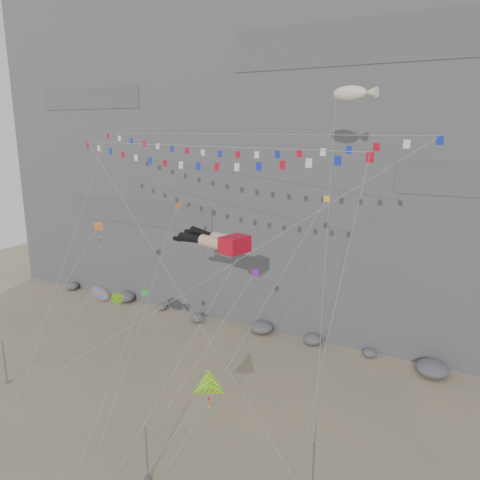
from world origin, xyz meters
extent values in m
plane|color=tan|center=(0.00, 0.00, 0.00)|extent=(120.00, 120.00, 0.00)
cube|color=slate|center=(0.00, 32.00, 25.00)|extent=(80.00, 28.00, 50.00)
cylinder|color=slate|center=(-15.53, -3.60, 2.03)|extent=(0.12, 0.12, 4.06)
cylinder|color=slate|center=(3.38, -6.96, 1.93)|extent=(0.12, 0.12, 3.86)
cylinder|color=slate|center=(13.22, -3.02, 1.83)|extent=(0.12, 0.12, 3.65)
cube|color=red|center=(2.95, 5.49, 13.05)|extent=(2.17, 2.63, 1.36)
cylinder|color=#DCA589|center=(0.86, 5.29, 13.05)|extent=(2.48, 1.52, 1.01)
sphere|color=black|center=(-0.26, 5.56, 13.05)|extent=(0.92, 0.92, 0.92)
cone|color=black|center=(-1.59, 5.88, 12.97)|extent=(2.87, 1.46, 0.94)
cube|color=black|center=(-3.37, 6.31, 12.66)|extent=(0.96, 0.60, 0.34)
cylinder|color=#DCA589|center=(1.18, 6.62, 13.05)|extent=(2.48, 1.52, 1.01)
sphere|color=black|center=(0.06, 6.89, 13.05)|extent=(0.92, 0.92, 0.92)
cone|color=black|center=(-1.27, 7.21, 13.18)|extent=(2.89, 1.46, 1.01)
cube|color=black|center=(-3.05, 7.63, 13.08)|extent=(0.96, 0.60, 0.34)
cylinder|color=gray|center=(2.13, -1.13, 6.55)|extent=(0.03, 0.03, 18.63)
cube|color=slate|center=(1.30, -7.75, 0.05)|extent=(0.16, 0.16, 0.10)
cylinder|color=gray|center=(-5.85, 1.79, 10.96)|extent=(0.03, 0.03, 28.58)
cube|color=slate|center=(-12.69, -4.41, 0.05)|extent=(0.16, 0.16, 0.10)
cylinder|color=gray|center=(6.36, -0.09, 10.56)|extent=(0.03, 0.03, 24.19)
cube|color=slate|center=(11.85, -2.46, 0.05)|extent=(0.16, 0.16, 0.10)
cylinder|color=gray|center=(-12.91, 0.07, 6.79)|extent=(0.03, 0.03, 16.19)
cube|color=slate|center=(-15.20, -3.77, 0.05)|extent=(0.16, 0.16, 0.10)
cylinder|color=gray|center=(-9.80, -2.30, 4.38)|extent=(0.03, 0.03, 11.43)
cube|color=slate|center=(-12.54, -4.82, 0.05)|extent=(0.16, 0.16, 0.10)
cylinder|color=gray|center=(4.63, -5.65, 2.97)|extent=(0.03, 0.03, 7.55)
cylinder|color=gray|center=(11.49, 4.74, 12.52)|extent=(0.03, 0.03, 27.49)
cube|color=slate|center=(12.51, -0.95, 0.05)|extent=(0.16, 0.16, 0.10)
cylinder|color=gray|center=(-3.35, 1.26, 7.61)|extent=(0.03, 0.03, 21.33)
cube|color=slate|center=(-1.75, -6.09, 0.05)|extent=(0.16, 0.16, 0.10)
cylinder|color=gray|center=(3.74, -1.59, 5.85)|extent=(0.03, 0.03, 15.89)
cube|color=slate|center=(1.57, -6.56, 0.05)|extent=(0.16, 0.16, 0.10)
cylinder|color=gray|center=(-2.38, -3.44, 4.60)|extent=(0.03, 0.03, 13.14)
cube|color=slate|center=(-1.61, -8.12, 0.05)|extent=(0.16, 0.16, 0.10)
cylinder|color=gray|center=(6.81, 1.28, 8.43)|extent=(0.03, 0.03, 23.39)
cube|color=slate|center=(4.16, -6.43, 0.05)|extent=(0.16, 0.16, 0.10)
camera|label=1|loc=(21.11, -26.99, 22.25)|focal=35.00mm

